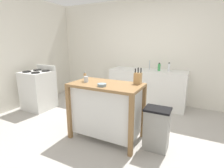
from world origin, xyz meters
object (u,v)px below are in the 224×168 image
object	(u,v)px
trash_bin	(157,129)
knife_block	(138,78)
kitchen_island	(106,108)
bottle_hand_soap	(159,67)
pepper_grinder	(85,77)
drinking_cup	(86,79)
sink_faucet	(150,65)
bowl_stoneware_deep	(102,85)
stove	(38,90)
bottle_spray_cleaner	(169,67)

from	to	relation	value
trash_bin	knife_block	bearing A→B (deg)	156.24
kitchen_island	bottle_hand_soap	bearing A→B (deg)	76.65
knife_block	pepper_grinder	xyz separation A→B (m)	(-0.84, -0.20, -0.02)
drinking_cup	sink_faucet	distance (m)	2.07
pepper_grinder	sink_faucet	bearing A→B (deg)	73.86
sink_faucet	bowl_stoneware_deep	bearing A→B (deg)	-93.60
sink_faucet	bottle_hand_soap	world-z (taller)	sink_faucet
drinking_cup	trash_bin	distance (m)	1.31
stove	bottle_spray_cleaner	bearing A→B (deg)	27.97
bowl_stoneware_deep	pepper_grinder	world-z (taller)	pepper_grinder
pepper_grinder	stove	bearing A→B (deg)	165.96
kitchen_island	knife_block	world-z (taller)	knife_block
trash_bin	sink_faucet	xyz separation A→B (m)	(-0.64, 1.90, 0.68)
knife_block	sink_faucet	size ratio (longest dim) A/B	1.13
drinking_cup	bottle_spray_cleaner	distance (m)	2.14
trash_bin	stove	xyz separation A→B (m)	(-2.84, 0.37, 0.13)
drinking_cup	sink_faucet	size ratio (longest dim) A/B	0.43
pepper_grinder	bowl_stoneware_deep	bearing A→B (deg)	-23.52
bowl_stoneware_deep	sink_faucet	xyz separation A→B (m)	(0.13, 2.13, 0.06)
kitchen_island	bottle_spray_cleaner	bearing A→B (deg)	70.83
sink_faucet	bottle_spray_cleaner	bearing A→B (deg)	-12.84
trash_bin	stove	distance (m)	2.87
sink_faucet	kitchen_island	bearing A→B (deg)	-94.73
knife_block	drinking_cup	xyz separation A→B (m)	(-0.77, -0.27, -0.04)
bowl_stoneware_deep	bottle_spray_cleaner	bearing A→B (deg)	73.12
kitchen_island	bottle_spray_cleaner	world-z (taller)	bottle_spray_cleaner
pepper_grinder	sink_faucet	size ratio (longest dim) A/B	0.71
kitchen_island	knife_block	bearing A→B (deg)	25.74
knife_block	drinking_cup	bearing A→B (deg)	-160.87
bottle_hand_soap	stove	distance (m)	2.88
bottle_hand_soap	stove	size ratio (longest dim) A/B	0.19
sink_faucet	stove	bearing A→B (deg)	-145.16
knife_block	pepper_grinder	bearing A→B (deg)	-166.43
bowl_stoneware_deep	sink_faucet	distance (m)	2.14
bowl_stoneware_deep	pepper_grinder	bearing A→B (deg)	156.48
bowl_stoneware_deep	stove	size ratio (longest dim) A/B	0.13
kitchen_island	pepper_grinder	size ratio (longest dim) A/B	7.15
pepper_grinder	stove	world-z (taller)	pepper_grinder
sink_faucet	stove	xyz separation A→B (m)	(-2.20, -1.53, -0.54)
knife_block	kitchen_island	bearing A→B (deg)	-154.26
knife_block	bottle_hand_soap	size ratio (longest dim) A/B	1.31
knife_block	stove	world-z (taller)	knife_block
trash_bin	bottle_hand_soap	distance (m)	1.90
kitchen_island	bottle_hand_soap	size ratio (longest dim) A/B	5.88
bowl_stoneware_deep	sink_faucet	world-z (taller)	sink_faucet
knife_block	stove	distance (m)	2.55
bottle_spray_cleaner	stove	size ratio (longest dim) A/B	0.20
pepper_grinder	stove	size ratio (longest dim) A/B	0.16
bowl_stoneware_deep	drinking_cup	world-z (taller)	drinking_cup
kitchen_island	stove	distance (m)	2.09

